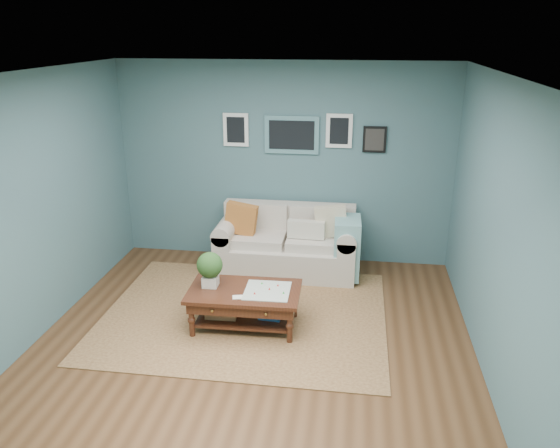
# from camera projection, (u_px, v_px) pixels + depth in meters

# --- Properties ---
(room_shell) EXTENTS (5.00, 5.02, 2.70)m
(room_shell) POSITION_uv_depth(u_px,v_px,m) (249.00, 224.00, 5.07)
(room_shell) COLOR brown
(room_shell) RESTS_ON ground
(area_rug) EXTENTS (3.16, 2.53, 0.01)m
(area_rug) POSITION_uv_depth(u_px,v_px,m) (245.00, 314.00, 6.21)
(area_rug) COLOR brown
(area_rug) RESTS_ON ground
(loveseat) EXTENTS (1.87, 0.85, 0.96)m
(loveseat) POSITION_uv_depth(u_px,v_px,m) (293.00, 244.00, 7.21)
(loveseat) COLOR beige
(loveseat) RESTS_ON ground
(coffee_table) EXTENTS (1.21, 0.73, 0.83)m
(coffee_table) POSITION_uv_depth(u_px,v_px,m) (239.00, 296.00, 5.85)
(coffee_table) COLOR #34170F
(coffee_table) RESTS_ON ground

